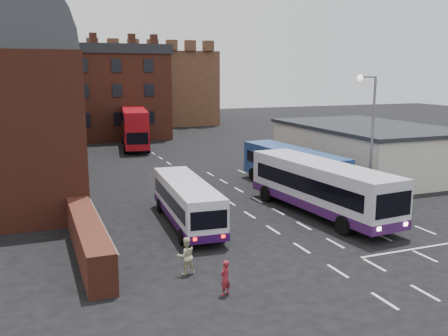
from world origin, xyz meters
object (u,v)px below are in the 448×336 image
object	(u,v)px
bus_white_outbound	(187,199)
pedestrian_red	(225,278)
street_lamp	(370,128)
bus_red_double	(135,127)
bus_white_inbound	(321,184)
bus_blue	(293,166)
pedestrian_beige	(186,256)

from	to	relation	value
bus_white_outbound	pedestrian_red	world-z (taller)	bus_white_outbound
pedestrian_red	street_lamp	bearing A→B (deg)	-176.44
bus_white_outbound	bus_red_double	size ratio (longest dim) A/B	0.82
bus_white_outbound	bus_white_inbound	xyz separation A→B (m)	(8.40, -1.06, 0.42)
bus_blue	bus_red_double	world-z (taller)	bus_red_double
bus_red_double	bus_white_outbound	bearing A→B (deg)	92.69
bus_white_outbound	bus_blue	world-z (taller)	bus_blue
bus_white_inbound	street_lamp	distance (m)	5.35
bus_white_inbound	bus_white_outbound	bearing A→B (deg)	-12.45
street_lamp	pedestrian_beige	size ratio (longest dim) A/B	5.08
street_lamp	pedestrian_red	xyz separation A→B (m)	(-13.92, -9.37, -4.48)
bus_blue	pedestrian_red	distance (m)	19.25
bus_white_outbound	pedestrian_beige	world-z (taller)	bus_white_outbound
bus_blue	street_lamp	xyz separation A→B (m)	(2.31, -5.95, 3.41)
street_lamp	bus_blue	bearing A→B (deg)	111.20
bus_red_double	pedestrian_beige	size ratio (longest dim) A/B	6.84
bus_white_inbound	pedestrian_red	world-z (taller)	bus_white_inbound
street_lamp	pedestrian_red	world-z (taller)	street_lamp
pedestrian_red	pedestrian_beige	distance (m)	2.72
bus_white_outbound	bus_red_double	xyz separation A→B (m)	(3.20, 30.57, 0.90)
street_lamp	bus_white_outbound	bearing A→B (deg)	179.22
bus_red_double	street_lamp	world-z (taller)	street_lamp
bus_red_double	street_lamp	distance (m)	32.25
pedestrian_red	pedestrian_beige	xyz separation A→B (m)	(-0.83, 2.59, 0.12)
bus_red_double	pedestrian_red	size ratio (longest dim) A/B	7.97
bus_red_double	pedestrian_red	xyz separation A→B (m)	(-4.57, -40.12, -1.69)
street_lamp	bus_red_double	bearing A→B (deg)	106.90
bus_white_inbound	pedestrian_beige	xyz separation A→B (m)	(-10.61, -5.90, -1.09)
bus_red_double	street_lamp	size ratio (longest dim) A/B	1.35
bus_red_double	pedestrian_beige	distance (m)	37.95
bus_white_inbound	pedestrian_beige	distance (m)	12.18
pedestrian_red	pedestrian_beige	world-z (taller)	pedestrian_beige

